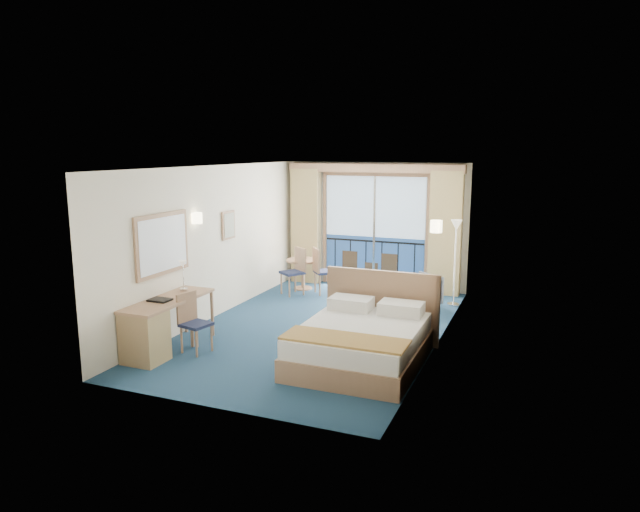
% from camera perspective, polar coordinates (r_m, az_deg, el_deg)
% --- Properties ---
extents(floor, '(6.50, 6.50, 0.00)m').
position_cam_1_polar(floor, '(9.71, -0.12, -7.21)').
color(floor, navy).
rests_on(floor, ground).
extents(room_walls, '(4.04, 6.54, 2.72)m').
position_cam_1_polar(room_walls, '(9.32, -0.13, 3.25)').
color(room_walls, white).
rests_on(room_walls, ground).
extents(balcony_door, '(2.36, 0.03, 2.52)m').
position_cam_1_polar(balcony_door, '(12.42, 5.41, 2.12)').
color(balcony_door, navy).
rests_on(balcony_door, room_walls).
extents(curtain_left, '(0.65, 0.22, 2.55)m').
position_cam_1_polar(curtain_left, '(12.78, -1.42, 3.01)').
color(curtain_left, tan).
rests_on(curtain_left, room_walls).
extents(curtain_right, '(0.65, 0.22, 2.55)m').
position_cam_1_polar(curtain_right, '(11.91, 12.42, 2.20)').
color(curtain_right, tan).
rests_on(curtain_right, room_walls).
extents(pelmet, '(3.80, 0.25, 0.18)m').
position_cam_1_polar(pelmet, '(12.17, 5.41, 8.75)').
color(pelmet, '#A97C5C').
rests_on(pelmet, room_walls).
extents(mirror, '(0.05, 1.25, 0.95)m').
position_cam_1_polar(mirror, '(9.03, -15.48, 1.16)').
color(mirror, '#A97C5C').
rests_on(mirror, room_walls).
extents(wall_print, '(0.04, 0.42, 0.52)m').
position_cam_1_polar(wall_print, '(10.61, -9.13, 3.07)').
color(wall_print, '#A97C5C').
rests_on(wall_print, room_walls).
extents(sconce_left, '(0.18, 0.18, 0.18)m').
position_cam_1_polar(sconce_left, '(9.69, -12.21, 3.73)').
color(sconce_left, '#FFECB2').
rests_on(sconce_left, room_walls).
extents(sconce_right, '(0.18, 0.18, 0.18)m').
position_cam_1_polar(sconce_right, '(8.63, 11.55, 2.92)').
color(sconce_right, '#FFECB2').
rests_on(sconce_right, room_walls).
extents(bed, '(1.80, 2.14, 1.13)m').
position_cam_1_polar(bed, '(8.14, 4.24, -8.46)').
color(bed, '#A97C5C').
rests_on(bed, ground).
extents(nightstand, '(0.40, 0.38, 0.52)m').
position_cam_1_polar(nightstand, '(9.12, 10.32, -6.86)').
color(nightstand, tan).
rests_on(nightstand, ground).
extents(phone, '(0.20, 0.16, 0.09)m').
position_cam_1_polar(phone, '(9.03, 10.46, -5.02)').
color(phone, white).
rests_on(phone, nightstand).
extents(armchair, '(0.94, 0.93, 0.62)m').
position_cam_1_polar(armchair, '(11.07, 9.83, -3.44)').
color(armchair, '#444B53').
rests_on(armchair, ground).
extents(floor_lamp, '(0.23, 0.23, 1.66)m').
position_cam_1_polar(floor_lamp, '(11.11, 13.43, 1.47)').
color(floor_lamp, silver).
rests_on(floor_lamp, ground).
extents(desk, '(0.57, 1.66, 0.78)m').
position_cam_1_polar(desk, '(8.57, -16.62, -7.12)').
color(desk, '#A97C5C').
rests_on(desk, ground).
extents(desk_chair, '(0.46, 0.45, 0.89)m').
position_cam_1_polar(desk_chair, '(8.71, -12.66, -6.14)').
color(desk_chair, '#1D2545').
rests_on(desk_chair, ground).
extents(folder, '(0.32, 0.24, 0.03)m').
position_cam_1_polar(folder, '(8.74, -15.72, -4.25)').
color(folder, black).
rests_on(folder, desk).
extents(desk_lamp, '(0.12, 0.12, 0.46)m').
position_cam_1_polar(desk_lamp, '(9.18, -13.55, -1.30)').
color(desk_lamp, silver).
rests_on(desk_lamp, desk).
extents(round_table, '(0.72, 0.72, 0.64)m').
position_cam_1_polar(round_table, '(12.24, -1.72, -1.07)').
color(round_table, '#A97C5C').
rests_on(round_table, ground).
extents(table_chair_a, '(0.59, 0.59, 0.97)m').
position_cam_1_polar(table_chair_a, '(11.81, 0.13, -1.22)').
color(table_chair_a, '#1D2545').
rests_on(table_chair_a, ground).
extents(table_chair_b, '(0.58, 0.59, 0.97)m').
position_cam_1_polar(table_chair_b, '(11.80, -2.44, -1.24)').
color(table_chair_b, '#1D2545').
rests_on(table_chair_b, ground).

